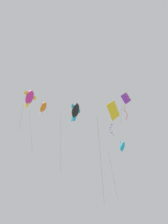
# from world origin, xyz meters

# --- Properties ---
(kite_diamond_far_centre) EXTENTS (1.83, 1.50, 4.64)m
(kite_diamond_far_centre) POSITION_xyz_m (-5.72, -0.66, 29.04)
(kite_diamond_far_centre) COLOR purple
(kite_fish_mid_left) EXTENTS (1.45, 1.67, 5.36)m
(kite_fish_mid_left) POSITION_xyz_m (5.52, 4.37, 28.76)
(kite_fish_mid_left) COLOR #DB2D93
(kite_fish_near_right) EXTENTS (2.01, 2.20, 7.17)m
(kite_fish_near_right) POSITION_xyz_m (5.73, 1.02, 29.49)
(kite_fish_near_right) COLOR orange
(kite_diamond_upper_right) EXTENTS (2.21, 2.49, 9.66)m
(kite_diamond_upper_right) POSITION_xyz_m (-4.61, 3.44, 24.84)
(kite_diamond_upper_right) COLOR yellow
(kite_fish_low_drifter) EXTENTS (2.90, 2.74, 8.90)m
(kite_fish_low_drifter) POSITION_xyz_m (0.95, 0.34, 28.19)
(kite_fish_low_drifter) COLOR black
(kite_fish_highest) EXTENTS (2.33, 2.80, 7.43)m
(kite_fish_highest) POSITION_xyz_m (-3.80, -5.56, 24.65)
(kite_fish_highest) COLOR #1EB2C6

